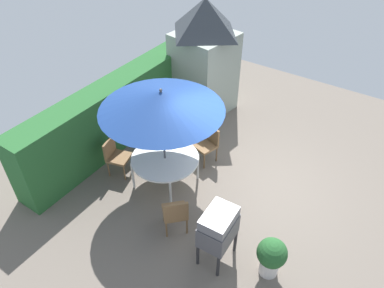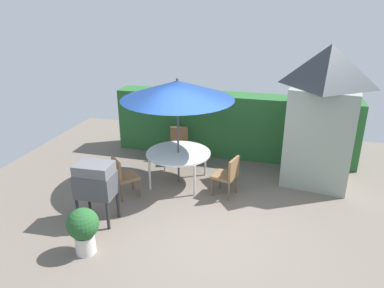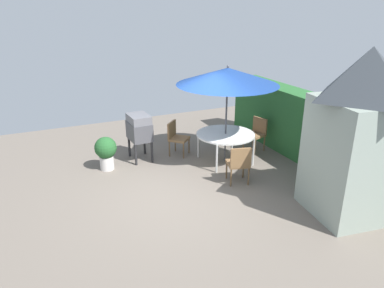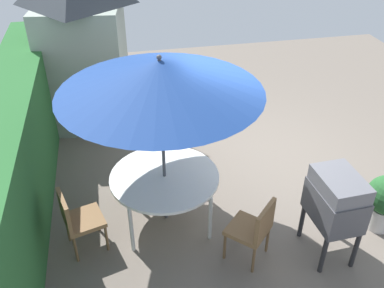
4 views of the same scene
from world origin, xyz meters
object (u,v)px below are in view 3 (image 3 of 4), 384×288
patio_umbrella (228,76)px  chair_far_side (176,136)px  patio_table (225,135)px  bbq_grill (139,128)px  chair_near_shed (257,132)px  chair_toward_hedge (239,162)px  potted_plant_by_shed (106,151)px  garden_shed (359,134)px

patio_umbrella → chair_far_side: size_ratio=2.73×
patio_table → bbq_grill: bearing=-117.9°
chair_near_shed → chair_far_side: size_ratio=1.00×
chair_far_side → chair_toward_hedge: 2.24m
patio_table → bbq_grill: bbq_grill is taller
chair_toward_hedge → potted_plant_by_shed: bearing=-128.1°
garden_shed → potted_plant_by_shed: bearing=-135.0°
patio_table → potted_plant_by_shed: size_ratio=1.77×
garden_shed → chair_near_shed: (-3.40, 0.19, -1.08)m
garden_shed → patio_umbrella: garden_shed is taller
bbq_grill → potted_plant_by_shed: bbq_grill is taller
patio_table → chair_toward_hedge: (1.21, -0.33, -0.18)m
patio_umbrella → bbq_grill: 2.56m
garden_shed → patio_table: 3.34m
patio_table → patio_umbrella: size_ratio=0.60×
patio_table → bbq_grill: 2.18m
chair_toward_hedge → potted_plant_by_shed: chair_toward_hedge is taller
patio_table → patio_umbrella: (0.00, -0.00, 1.48)m
chair_near_shed → chair_toward_hedge: size_ratio=1.00×
patio_table → patio_umbrella: patio_umbrella is taller
chair_near_shed → patio_umbrella: bearing=-74.0°
garden_shed → chair_toward_hedge: 2.52m
patio_umbrella → potted_plant_by_shed: (-0.77, -2.85, -1.71)m
chair_toward_hedge → chair_near_shed: bearing=135.9°
garden_shed → bbq_grill: size_ratio=2.61×
patio_umbrella → chair_far_side: bearing=-134.8°
chair_near_shed → bbq_grill: bearing=-102.5°
chair_near_shed → chair_far_side: same height
garden_shed → bbq_grill: bearing=-144.6°
chair_near_shed → potted_plant_by_shed: bearing=-96.1°
garden_shed → chair_far_side: 4.58m
chair_far_side → patio_table: bearing=45.2°
patio_umbrella → potted_plant_by_shed: bearing=-105.0°
potted_plant_by_shed → patio_table: bearing=75.0°
chair_near_shed → chair_far_side: 2.21m
garden_shed → chair_far_side: (-4.01, -1.93, -1.08)m
chair_far_side → chair_near_shed: bearing=73.9°
chair_near_shed → chair_far_side: bearing=-106.1°
chair_toward_hedge → potted_plant_by_shed: size_ratio=1.09×
garden_shed → bbq_grill: (-4.09, -2.90, -0.75)m
chair_far_side → potted_plant_by_shed: (0.18, -1.90, -0.04)m
patio_table → bbq_grill: size_ratio=1.22×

